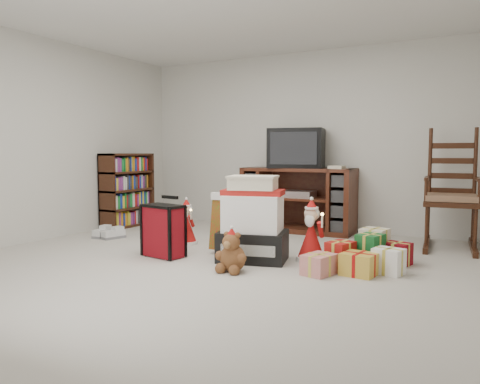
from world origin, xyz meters
name	(u,v)px	position (x,y,z in m)	size (l,w,h in m)	color
room	(209,135)	(0.00, 0.00, 1.25)	(5.01, 5.01, 2.51)	#B1ACA2
tv_stand	(298,200)	(0.06, 2.20, 0.44)	(1.55, 0.59, 0.88)	#4D2716
bookshelf	(127,191)	(-2.32, 1.43, 0.52)	(0.29, 0.88, 1.07)	#3E1E11
rocking_chair	(452,205)	(2.01, 1.99, 0.49)	(0.65, 0.99, 1.43)	#3E1E11
gift_pile	(253,224)	(0.31, 0.33, 0.37)	(0.76, 0.63, 0.83)	black
red_suitcase	(163,231)	(-0.58, 0.02, 0.28)	(0.45, 0.29, 0.64)	maroon
stocking	(222,223)	(-0.13, 0.44, 0.33)	(0.31, 0.13, 0.67)	#0D7514
teddy_bear	(232,254)	(0.35, -0.16, 0.16)	(0.24, 0.21, 0.36)	brown
santa_figurine	(311,237)	(0.83, 0.60, 0.24)	(0.31, 0.29, 0.63)	#AF1412
mrs_claus_figurine	(187,227)	(-0.78, 0.72, 0.21)	(0.26, 0.25, 0.54)	#AF1412
sneaker_pair	(108,234)	(-1.88, 0.56, 0.05)	(0.38, 0.32, 0.11)	silver
gift_cluster	(364,255)	(1.37, 0.53, 0.13)	(0.74, 1.09, 0.25)	#A51712
crt_television	(296,148)	(0.03, 2.19, 1.14)	(0.82, 0.67, 0.54)	black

